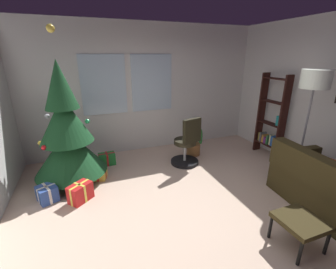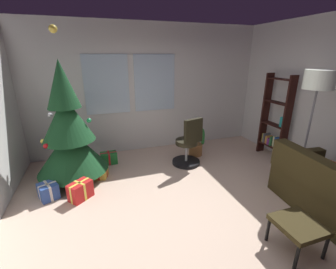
{
  "view_description": "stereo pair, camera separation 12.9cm",
  "coord_description": "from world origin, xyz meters",
  "px_view_note": "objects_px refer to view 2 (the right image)",
  "views": [
    {
      "loc": [
        -1.34,
        -2.3,
        2.09
      ],
      "look_at": [
        -0.12,
        0.91,
        0.89
      ],
      "focal_mm": 24.35,
      "sensor_mm": 36.0,
      "label": 1
    },
    {
      "loc": [
        -1.22,
        -2.34,
        2.09
      ],
      "look_at": [
        -0.12,
        0.91,
        0.89
      ],
      "focal_mm": 24.35,
      "sensor_mm": 36.0,
      "label": 2
    }
  ],
  "objects_px": {
    "footstool": "(298,226)",
    "gift_box_red": "(80,191)",
    "floor_lamp": "(318,87)",
    "bookshelf": "(275,122)",
    "gift_box_green": "(109,158)",
    "gift_box_gold": "(101,173)",
    "potted_plant": "(197,144)",
    "gift_box_blue": "(48,191)",
    "office_chair": "(188,147)",
    "holiday_tree": "(69,134)"
  },
  "relations": [
    {
      "from": "gift_box_red",
      "to": "bookshelf",
      "type": "relative_size",
      "value": 0.23
    },
    {
      "from": "gift_box_gold",
      "to": "floor_lamp",
      "type": "relative_size",
      "value": 0.16
    },
    {
      "from": "bookshelf",
      "to": "floor_lamp",
      "type": "relative_size",
      "value": 0.92
    },
    {
      "from": "gift_box_gold",
      "to": "office_chair",
      "type": "distance_m",
      "value": 1.72
    },
    {
      "from": "gift_box_green",
      "to": "potted_plant",
      "type": "bearing_deg",
      "value": -5.19
    },
    {
      "from": "gift_box_red",
      "to": "floor_lamp",
      "type": "bearing_deg",
      "value": -11.94
    },
    {
      "from": "footstool",
      "to": "bookshelf",
      "type": "height_order",
      "value": "bookshelf"
    },
    {
      "from": "gift_box_green",
      "to": "gift_box_gold",
      "type": "relative_size",
      "value": 1.08
    },
    {
      "from": "office_chair",
      "to": "footstool",
      "type": "bearing_deg",
      "value": -82.85
    },
    {
      "from": "gift_box_blue",
      "to": "bookshelf",
      "type": "distance_m",
      "value": 4.39
    },
    {
      "from": "footstool",
      "to": "holiday_tree",
      "type": "distance_m",
      "value": 3.53
    },
    {
      "from": "gift_box_green",
      "to": "office_chair",
      "type": "distance_m",
      "value": 1.62
    },
    {
      "from": "floor_lamp",
      "to": "bookshelf",
      "type": "bearing_deg",
      "value": 71.01
    },
    {
      "from": "gift_box_gold",
      "to": "gift_box_blue",
      "type": "xyz_separation_m",
      "value": [
        -0.79,
        -0.4,
        0.04
      ]
    },
    {
      "from": "gift_box_gold",
      "to": "office_chair",
      "type": "relative_size",
      "value": 0.31
    },
    {
      "from": "gift_box_green",
      "to": "gift_box_blue",
      "type": "height_order",
      "value": "gift_box_blue"
    },
    {
      "from": "bookshelf",
      "to": "office_chair",
      "type": "bearing_deg",
      "value": 173.58
    },
    {
      "from": "holiday_tree",
      "to": "gift_box_gold",
      "type": "height_order",
      "value": "holiday_tree"
    },
    {
      "from": "office_chair",
      "to": "potted_plant",
      "type": "distance_m",
      "value": 0.57
    },
    {
      "from": "footstool",
      "to": "gift_box_blue",
      "type": "height_order",
      "value": "footstool"
    },
    {
      "from": "gift_box_green",
      "to": "floor_lamp",
      "type": "distance_m",
      "value": 3.83
    },
    {
      "from": "footstool",
      "to": "potted_plant",
      "type": "bearing_deg",
      "value": 87.94
    },
    {
      "from": "footstool",
      "to": "gift_box_green",
      "type": "relative_size",
      "value": 1.44
    },
    {
      "from": "office_chair",
      "to": "bookshelf",
      "type": "xyz_separation_m",
      "value": [
        1.86,
        -0.21,
        0.38
      ]
    },
    {
      "from": "gift_box_blue",
      "to": "potted_plant",
      "type": "relative_size",
      "value": 0.52
    },
    {
      "from": "gift_box_blue",
      "to": "office_chair",
      "type": "bearing_deg",
      "value": 8.51
    },
    {
      "from": "gift_box_red",
      "to": "gift_box_green",
      "type": "bearing_deg",
      "value": 64.94
    },
    {
      "from": "gift_box_red",
      "to": "gift_box_gold",
      "type": "bearing_deg",
      "value": 60.71
    },
    {
      "from": "holiday_tree",
      "to": "footstool",
      "type": "bearing_deg",
      "value": -46.0
    },
    {
      "from": "gift_box_red",
      "to": "office_chair",
      "type": "distance_m",
      "value": 2.1
    },
    {
      "from": "bookshelf",
      "to": "potted_plant",
      "type": "relative_size",
      "value": 2.59
    },
    {
      "from": "bookshelf",
      "to": "potted_plant",
      "type": "bearing_deg",
      "value": 157.82
    },
    {
      "from": "gift_box_green",
      "to": "holiday_tree",
      "type": "bearing_deg",
      "value": -147.84
    },
    {
      "from": "gift_box_gold",
      "to": "potted_plant",
      "type": "bearing_deg",
      "value": 9.7
    },
    {
      "from": "gift_box_red",
      "to": "bookshelf",
      "type": "distance_m",
      "value": 3.94
    },
    {
      "from": "gift_box_gold",
      "to": "bookshelf",
      "type": "relative_size",
      "value": 0.17
    },
    {
      "from": "holiday_tree",
      "to": "gift_box_red",
      "type": "relative_size",
      "value": 6.39
    },
    {
      "from": "gift_box_blue",
      "to": "floor_lamp",
      "type": "height_order",
      "value": "floor_lamp"
    },
    {
      "from": "footstool",
      "to": "gift_box_gold",
      "type": "distance_m",
      "value": 3.11
    },
    {
      "from": "footstool",
      "to": "gift_box_red",
      "type": "height_order",
      "value": "footstool"
    },
    {
      "from": "footstool",
      "to": "office_chair",
      "type": "xyz_separation_m",
      "value": [
        -0.29,
        2.35,
        0.07
      ]
    },
    {
      "from": "holiday_tree",
      "to": "office_chair",
      "type": "height_order",
      "value": "holiday_tree"
    },
    {
      "from": "bookshelf",
      "to": "potted_plant",
      "type": "height_order",
      "value": "bookshelf"
    },
    {
      "from": "gift_box_red",
      "to": "floor_lamp",
      "type": "xyz_separation_m",
      "value": [
        3.5,
        -0.74,
        1.51
      ]
    },
    {
      "from": "bookshelf",
      "to": "potted_plant",
      "type": "xyz_separation_m",
      "value": [
        -1.47,
        0.6,
        -0.53
      ]
    },
    {
      "from": "holiday_tree",
      "to": "potted_plant",
      "type": "bearing_deg",
      "value": 5.1
    },
    {
      "from": "gift_box_red",
      "to": "office_chair",
      "type": "relative_size",
      "value": 0.4
    },
    {
      "from": "bookshelf",
      "to": "gift_box_green",
      "type": "bearing_deg",
      "value": 167.1
    },
    {
      "from": "holiday_tree",
      "to": "office_chair",
      "type": "xyz_separation_m",
      "value": [
        2.13,
        -0.16,
        -0.45
      ]
    },
    {
      "from": "footstool",
      "to": "gift_box_red",
      "type": "bearing_deg",
      "value": 142.0
    }
  ]
}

